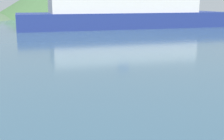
% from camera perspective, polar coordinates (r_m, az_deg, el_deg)
% --- Properties ---
extents(ferry_distant, '(37.59, 9.92, 7.72)m').
position_cam_1_polar(ferry_distant, '(56.84, 2.20, 10.45)').
color(ferry_distant, navy).
rests_on(ferry_distant, ground_plane).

